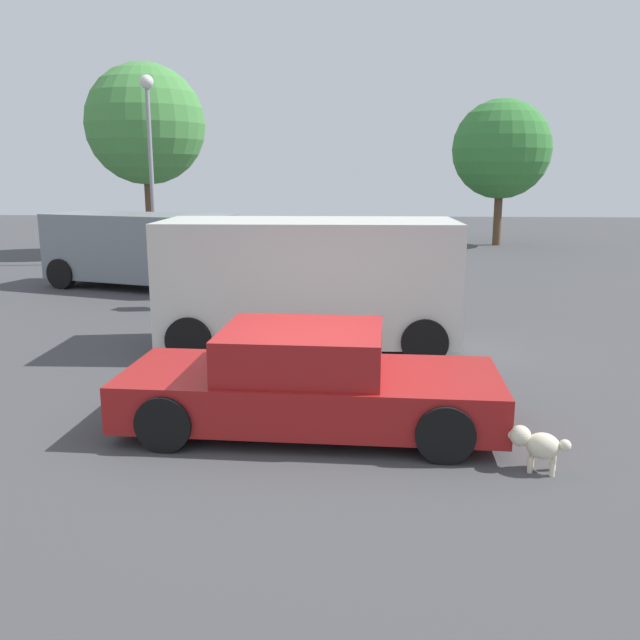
{
  "coord_description": "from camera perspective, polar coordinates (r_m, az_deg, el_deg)",
  "views": [
    {
      "loc": [
        0.5,
        -7.82,
        3.03
      ],
      "look_at": [
        -0.05,
        1.88,
        0.9
      ],
      "focal_mm": 37.83,
      "sensor_mm": 36.0,
      "label": 1
    }
  ],
  "objects": [
    {
      "name": "suv_dark",
      "position": [
        18.64,
        -14.96,
        5.94
      ],
      "size": [
        5.29,
        3.33,
        1.96
      ],
      "rotation": [
        0.0,
        0.0,
        -0.3
      ],
      "color": "gray",
      "rests_on": "ground_plane"
    },
    {
      "name": "sedan_foreground",
      "position": [
        8.1,
        -0.99,
        -5.31
      ],
      "size": [
        4.54,
        2.03,
        1.24
      ],
      "rotation": [
        0.0,
        0.0,
        -0.04
      ],
      "color": "maroon",
      "rests_on": "ground_plane"
    },
    {
      "name": "ground_plane",
      "position": [
        8.4,
        -0.39,
        -8.78
      ],
      "size": [
        80.0,
        80.0,
        0.0
      ],
      "primitive_type": "plane",
      "color": "#424244"
    },
    {
      "name": "pedestrian",
      "position": [
        15.54,
        -12.22,
        4.28
      ],
      "size": [
        0.42,
        0.5,
        1.55
      ],
      "rotation": [
        0.0,
        0.0,
        0.57
      ],
      "color": "navy",
      "rests_on": "ground_plane"
    },
    {
      "name": "tree_back_center",
      "position": [
        29.71,
        15.09,
        13.76
      ],
      "size": [
        4.06,
        4.06,
        5.99
      ],
      "color": "brown",
      "rests_on": "ground_plane"
    },
    {
      "name": "light_post_near",
      "position": [
        23.47,
        -14.23,
        14.79
      ],
      "size": [
        0.44,
        0.44,
        6.09
      ],
      "color": "gray",
      "rests_on": "ground_plane"
    },
    {
      "name": "van_white",
      "position": [
        11.67,
        -0.88,
        3.4
      ],
      "size": [
        5.04,
        2.33,
        2.24
      ],
      "rotation": [
        0.0,
        0.0,
        0.02
      ],
      "color": "silver",
      "rests_on": "ground_plane"
    },
    {
      "name": "tree_back_left",
      "position": [
        26.58,
        -14.55,
        15.71
      ],
      "size": [
        4.37,
        4.37,
        6.94
      ],
      "color": "brown",
      "rests_on": "ground_plane"
    },
    {
      "name": "dog",
      "position": [
        7.41,
        17.91,
        -9.94
      ],
      "size": [
        0.6,
        0.37,
        0.47
      ],
      "rotation": [
        0.0,
        0.0,
        2.8
      ],
      "color": "beige",
      "rests_on": "ground_plane"
    }
  ]
}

